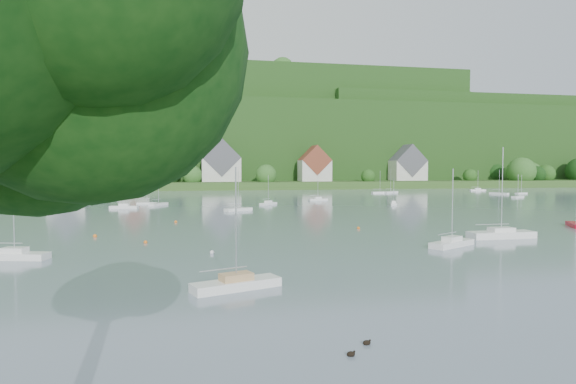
{
  "coord_description": "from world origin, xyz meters",
  "views": [
    {
      "loc": [
        -5.52,
        -14.28,
        8.51
      ],
      "look_at": [
        11.79,
        75.0,
        4.0
      ],
      "focal_mm": 29.75,
      "sensor_mm": 36.0,
      "label": 1
    }
  ],
  "objects_px": {
    "near_sailboat_3": "(452,242)",
    "near_sailboat_7": "(576,225)",
    "near_sailboat_0": "(15,255)",
    "near_sailboat_2": "(236,283)",
    "near_sailboat_4": "(501,234)"
  },
  "relations": [
    {
      "from": "near_sailboat_0",
      "to": "near_sailboat_7",
      "type": "bearing_deg",
      "value": 23.41
    },
    {
      "from": "near_sailboat_4",
      "to": "near_sailboat_7",
      "type": "xyz_separation_m",
      "value": [
        17.74,
        7.94,
        -0.19
      ]
    },
    {
      "from": "near_sailboat_2",
      "to": "near_sailboat_4",
      "type": "distance_m",
      "value": 38.6
    },
    {
      "from": "near_sailboat_2",
      "to": "near_sailboat_4",
      "type": "relative_size",
      "value": 0.78
    },
    {
      "from": "near_sailboat_2",
      "to": "near_sailboat_7",
      "type": "xyz_separation_m",
      "value": [
        51.6,
        26.49,
        -0.11
      ]
    },
    {
      "from": "near_sailboat_3",
      "to": "near_sailboat_7",
      "type": "distance_m",
      "value": 29.76
    },
    {
      "from": "near_sailboat_3",
      "to": "near_sailboat_4",
      "type": "xyz_separation_m",
      "value": [
        9.24,
        4.62,
        0.08
      ]
    },
    {
      "from": "near_sailboat_2",
      "to": "near_sailboat_3",
      "type": "bearing_deg",
      "value": 9.61
    },
    {
      "from": "near_sailboat_0",
      "to": "near_sailboat_4",
      "type": "xyz_separation_m",
      "value": [
        53.32,
        3.48,
        0.09
      ]
    },
    {
      "from": "near_sailboat_0",
      "to": "near_sailboat_7",
      "type": "distance_m",
      "value": 71.98
    },
    {
      "from": "near_sailboat_3",
      "to": "near_sailboat_7",
      "type": "height_order",
      "value": "near_sailboat_3"
    },
    {
      "from": "near_sailboat_7",
      "to": "near_sailboat_2",
      "type": "bearing_deg",
      "value": 146.08
    },
    {
      "from": "near_sailboat_0",
      "to": "near_sailboat_2",
      "type": "relative_size",
      "value": 0.97
    },
    {
      "from": "near_sailboat_0",
      "to": "near_sailboat_2",
      "type": "height_order",
      "value": "near_sailboat_2"
    },
    {
      "from": "near_sailboat_3",
      "to": "near_sailboat_7",
      "type": "xyz_separation_m",
      "value": [
        26.98,
        12.56,
        -0.11
      ]
    }
  ]
}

